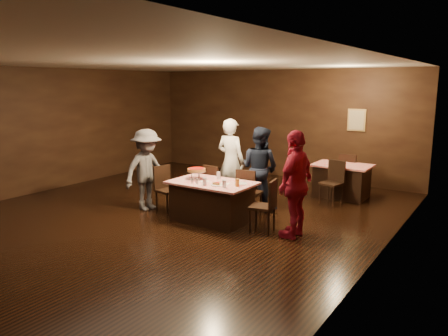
# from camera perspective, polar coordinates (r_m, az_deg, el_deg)

# --- Properties ---
(room) EXTENTS (10.00, 10.04, 3.02)m
(room) POSITION_cam_1_polar(r_m,az_deg,el_deg) (8.30, -8.34, 7.58)
(room) COLOR black
(room) RESTS_ON ground
(main_table) EXTENTS (1.60, 1.00, 0.77)m
(main_table) POSITION_cam_1_polar(r_m,az_deg,el_deg) (8.41, -1.58, -4.38)
(main_table) COLOR #A80B10
(main_table) RESTS_ON ground
(back_table) EXTENTS (1.30, 0.90, 0.77)m
(back_table) POSITION_cam_1_polar(r_m,az_deg,el_deg) (10.54, 15.11, -1.61)
(back_table) COLOR red
(back_table) RESTS_ON ground
(chair_far_left) EXTENTS (0.47, 0.47, 0.95)m
(chair_far_left) POSITION_cam_1_polar(r_m,az_deg,el_deg) (9.21, -0.95, -2.45)
(chair_far_left) COLOR black
(chair_far_left) RESTS_ON ground
(chair_far_right) EXTENTS (0.45, 0.45, 0.95)m
(chair_far_right) POSITION_cam_1_polar(r_m,az_deg,el_deg) (8.79, 3.37, -3.11)
(chair_far_right) COLOR black
(chair_far_right) RESTS_ON ground
(chair_end_left) EXTENTS (0.48, 0.48, 0.95)m
(chair_end_left) POSITION_cam_1_polar(r_m,az_deg,el_deg) (9.05, -7.31, -2.78)
(chair_end_left) COLOR black
(chair_end_left) RESTS_ON ground
(chair_end_right) EXTENTS (0.49, 0.49, 0.95)m
(chair_end_right) POSITION_cam_1_polar(r_m,az_deg,el_deg) (7.83, 5.04, -4.91)
(chair_end_right) COLOR black
(chair_end_right) RESTS_ON ground
(chair_back_near) EXTENTS (0.50, 0.50, 0.95)m
(chair_back_near) POSITION_cam_1_polar(r_m,az_deg,el_deg) (9.87, 13.84, -1.85)
(chair_back_near) COLOR black
(chair_back_near) RESTS_ON ground
(chair_back_far) EXTENTS (0.45, 0.45, 0.95)m
(chair_back_far) POSITION_cam_1_polar(r_m,az_deg,el_deg) (11.08, 16.13, -0.59)
(chair_back_far) COLOR black
(chair_back_far) RESTS_ON ground
(diner_white_jacket) EXTENTS (0.71, 0.49, 1.88)m
(diner_white_jacket) POSITION_cam_1_polar(r_m,az_deg,el_deg) (9.53, 0.89, 0.86)
(diner_white_jacket) COLOR white
(diner_white_jacket) RESTS_ON ground
(diner_navy_hoodie) EXTENTS (0.91, 0.74, 1.74)m
(diner_navy_hoodie) POSITION_cam_1_polar(r_m,az_deg,el_deg) (9.14, 4.69, -0.04)
(diner_navy_hoodie) COLOR black
(diner_navy_hoodie) RESTS_ON ground
(diner_grey_knit) EXTENTS (0.77, 1.17, 1.70)m
(diner_grey_knit) POSITION_cam_1_polar(r_m,az_deg,el_deg) (9.21, -10.04, -0.23)
(diner_grey_knit) COLOR #56555A
(diner_grey_knit) RESTS_ON ground
(diner_red_shirt) EXTENTS (0.48, 1.10, 1.86)m
(diner_red_shirt) POSITION_cam_1_polar(r_m,az_deg,el_deg) (7.52, 9.35, -2.10)
(diner_red_shirt) COLOR maroon
(diner_red_shirt) RESTS_ON ground
(pizza_stand) EXTENTS (0.38, 0.38, 0.22)m
(pizza_stand) POSITION_cam_1_polar(r_m,az_deg,el_deg) (8.55, -3.61, -0.25)
(pizza_stand) COLOR black
(pizza_stand) RESTS_ON main_table
(plate_with_slice) EXTENTS (0.25, 0.25, 0.06)m
(plate_with_slice) POSITION_cam_1_polar(r_m,az_deg,el_deg) (8.03, -0.88, -2.11)
(plate_with_slice) COLOR white
(plate_with_slice) RESTS_ON main_table
(plate_empty) EXTENTS (0.25, 0.25, 0.01)m
(plate_empty) POSITION_cam_1_polar(r_m,az_deg,el_deg) (8.15, 2.18, -2.05)
(plate_empty) COLOR white
(plate_empty) RESTS_ON main_table
(glass_front_left) EXTENTS (0.08, 0.08, 0.14)m
(glass_front_left) POSITION_cam_1_polar(r_m,az_deg,el_deg) (8.04, -2.54, -1.78)
(glass_front_left) COLOR silver
(glass_front_left) RESTS_ON main_table
(glass_front_right) EXTENTS (0.08, 0.08, 0.14)m
(glass_front_right) POSITION_cam_1_polar(r_m,az_deg,el_deg) (7.86, 0.04, -2.07)
(glass_front_right) COLOR silver
(glass_front_right) RESTS_ON main_table
(glass_amber) EXTENTS (0.08, 0.08, 0.14)m
(glass_amber) POSITION_cam_1_polar(r_m,az_deg,el_deg) (7.94, 1.74, -1.93)
(glass_amber) COLOR #BF7F26
(glass_amber) RESTS_ON main_table
(glass_back) EXTENTS (0.08, 0.08, 0.14)m
(glass_back) POSITION_cam_1_polar(r_m,az_deg,el_deg) (8.57, -0.72, -0.96)
(glass_back) COLOR silver
(glass_back) RESTS_ON main_table
(condiments) EXTENTS (0.17, 0.10, 0.09)m
(condiments) POSITION_cam_1_polar(r_m,az_deg,el_deg) (8.19, -3.77, -1.70)
(condiments) COLOR silver
(condiments) RESTS_ON main_table
(napkin_center) EXTENTS (0.19, 0.19, 0.01)m
(napkin_center) POSITION_cam_1_polar(r_m,az_deg,el_deg) (8.15, 0.13, -2.06)
(napkin_center) COLOR white
(napkin_center) RESTS_ON main_table
(napkin_left) EXTENTS (0.21, 0.21, 0.01)m
(napkin_left) POSITION_cam_1_polar(r_m,az_deg,el_deg) (8.36, -2.64, -1.74)
(napkin_left) COLOR white
(napkin_left) RESTS_ON main_table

